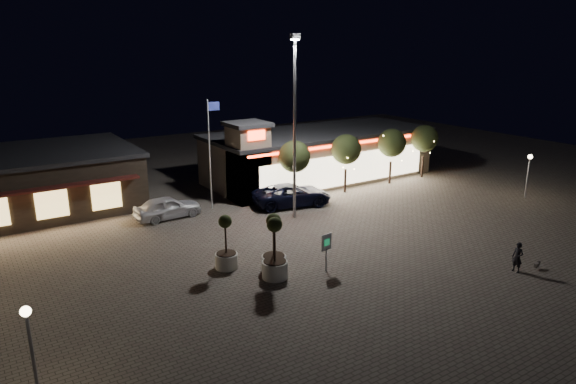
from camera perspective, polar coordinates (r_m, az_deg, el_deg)
ground at (r=29.02m, az=6.25°, el=-7.83°), size 90.00×90.00×0.00m
retail_building at (r=45.85m, az=3.10°, el=4.16°), size 20.40×8.40×6.10m
restaurant_building at (r=41.58m, az=-27.97°, el=0.92°), size 16.40×11.00×4.30m
floodlight_pole at (r=34.46m, az=0.74°, el=8.28°), size 0.60×0.40×12.38m
flagpole at (r=37.29m, az=-8.60°, el=5.17°), size 0.95×0.10×8.00m
lamp_post_east at (r=44.22m, az=25.19°, el=2.49°), size 0.36×0.36×3.48m
lamp_post_south at (r=19.74m, az=-26.82°, el=-13.90°), size 0.36×0.36×3.48m
string_tree_a at (r=38.63m, az=0.72°, el=3.94°), size 2.42×2.42×4.79m
string_tree_b at (r=41.55m, az=6.48°, el=4.72°), size 2.42×2.42×4.79m
string_tree_c at (r=44.85m, az=11.45°, el=5.35°), size 2.42×2.42×4.79m
string_tree_d at (r=47.70m, az=14.92°, el=5.77°), size 2.42×2.42×4.79m
pickup_truck at (r=38.48m, az=0.45°, el=-0.31°), size 6.42×4.07×1.65m
white_sedan at (r=36.66m, az=-13.25°, el=-1.67°), size 4.71×2.05×1.58m
pedestrian at (r=30.08m, az=24.15°, el=-6.64°), size 0.41×0.61×1.65m
dog at (r=31.12m, az=25.97°, el=-7.20°), size 0.53×0.27×0.28m
planter_left at (r=28.09m, az=-6.88°, el=-6.61°), size 1.24×1.24×3.04m
planter_mid at (r=26.75m, az=-1.48°, el=-7.49°), size 1.36×1.36×3.34m
planter_right at (r=27.45m, az=-1.59°, el=-6.89°), size 1.33×1.33×3.28m
valet_sign at (r=27.42m, az=4.29°, el=-5.92°), size 0.69×0.16×2.10m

